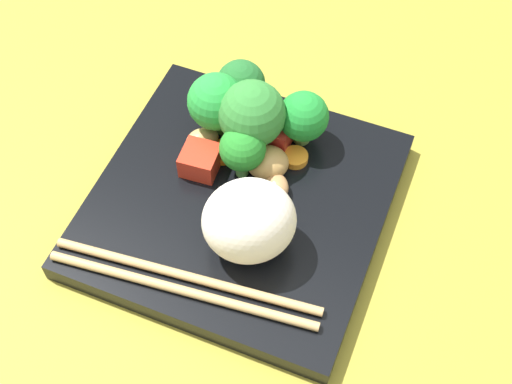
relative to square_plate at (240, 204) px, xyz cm
name	(u,v)px	position (x,y,z in cm)	size (l,w,h in cm)	color
ground_plane	(240,216)	(0.00, 0.00, -1.98)	(110.00, 110.00, 2.00)	olive
square_plate	(240,204)	(0.00, 0.00, 0.00)	(24.16, 24.16, 1.96)	black
rice_mound	(249,221)	(-2.30, 4.03, 4.46)	(7.40, 6.66, 6.97)	white
broccoli_floret_0	(252,115)	(0.79, -5.49, 5.34)	(5.79, 5.79, 7.46)	#6CB14E
broccoli_floret_1	(303,117)	(-3.16, -7.68, 4.12)	(4.44, 4.44, 5.60)	#629140
broccoli_floret_2	(243,149)	(0.65, -2.74, 4.08)	(3.97, 3.97, 5.19)	#529A48
broccoli_floret_3	(241,86)	(3.08, -9.09, 4.43)	(4.41, 4.41, 5.91)	#62A24E
broccoli_floret_4	(216,102)	(4.25, -6.15, 4.95)	(5.02, 5.02, 6.68)	#74C157
carrot_slice_0	(295,157)	(-3.27, -5.36, 1.33)	(2.24, 2.24, 0.71)	orange
carrot_slice_1	(270,123)	(0.07, -8.42, 1.32)	(2.33, 2.33, 0.68)	orange
carrot_slice_2	(223,152)	(2.96, -3.86, 1.31)	(2.50, 2.50, 0.66)	orange
pepper_chunk_0	(200,160)	(4.23, -1.84, 2.09)	(3.09, 3.06, 2.23)	red
pepper_chunk_1	(276,135)	(-1.11, -6.54, 2.15)	(2.37, 2.55, 2.35)	red
chicken_piece_0	(277,186)	(-2.76, -1.68, 1.76)	(2.67, 1.94, 1.56)	#B28050
chicken_piece_1	(267,163)	(-1.35, -3.38, 2.24)	(3.69, 3.32, 2.52)	#B48649
chicken_piece_2	(202,139)	(4.97, -4.18, 1.90)	(2.97, 2.11, 1.84)	tan
chopstick_pair	(184,283)	(1.26, 9.23, 1.34)	(22.00, 3.00, 0.73)	tan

